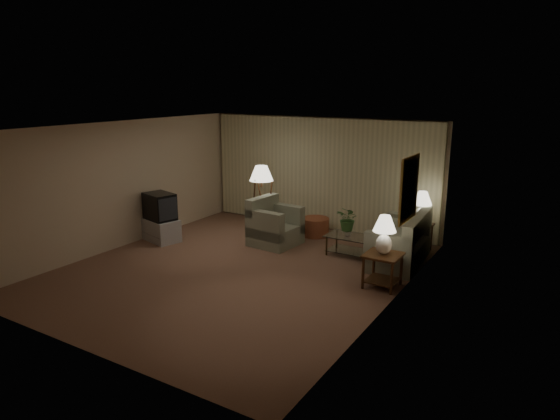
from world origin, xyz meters
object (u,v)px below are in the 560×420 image
object	(u,v)px
side_table_near	(383,264)
crt_tv	(160,206)
side_table_far	(420,233)
table_lamp_near	(384,231)
coffee_table	(354,243)
tv_cabinet	(161,230)
sofa	(399,243)
ottoman	(315,227)
vase	(348,232)
floor_lamp	(262,200)
table_lamp_far	(422,205)
armchair	(275,227)

from	to	relation	value
side_table_near	crt_tv	world-z (taller)	crt_tv
side_table_far	table_lamp_near	distance (m)	2.36
coffee_table	tv_cabinet	bearing A→B (deg)	-162.82
sofa	ottoman	bearing A→B (deg)	-112.53
coffee_table	vase	xyz separation A→B (m)	(-0.15, -0.00, 0.21)
table_lamp_near	tv_cabinet	distance (m)	5.25
tv_cabinet	sofa	bearing A→B (deg)	30.62
table_lamp_near	floor_lamp	bearing A→B (deg)	157.89
coffee_table	ottoman	xyz separation A→B (m)	(-1.34, 0.87, -0.07)
table_lamp_far	floor_lamp	xyz separation A→B (m)	(-3.41, -0.90, -0.13)
armchair	side_table_far	size ratio (longest dim) A/B	1.88
table_lamp_near	coffee_table	bearing A→B (deg)	130.06
table_lamp_near	crt_tv	xyz separation A→B (m)	(-5.20, -0.03, -0.21)
crt_tv	floor_lamp	xyz separation A→B (m)	(1.79, 1.42, 0.07)
side_table_near	coffee_table	xyz separation A→B (m)	(-1.05, 1.25, -0.14)
armchair	coffee_table	world-z (taller)	armchair
sofa	side_table_far	xyz separation A→B (m)	(0.15, 0.93, 0.00)
armchair	table_lamp_near	xyz separation A→B (m)	(2.84, -1.06, 0.60)
ottoman	vase	xyz separation A→B (m)	(1.19, -0.87, 0.27)
tv_cabinet	side_table_near	bearing A→B (deg)	15.66
table_lamp_far	vase	xyz separation A→B (m)	(-1.20, -1.03, -0.52)
tv_cabinet	ottoman	bearing A→B (deg)	52.74
tv_cabinet	crt_tv	size ratio (longest dim) A/B	1.22
sofa	tv_cabinet	bearing A→B (deg)	-78.37
ottoman	vase	bearing A→B (deg)	-35.99
side_table_far	coffee_table	world-z (taller)	side_table_far
crt_tv	table_lamp_far	bearing A→B (deg)	39.32
coffee_table	ottoman	world-z (taller)	ottoman
armchair	floor_lamp	world-z (taller)	floor_lamp
tv_cabinet	floor_lamp	world-z (taller)	floor_lamp
sofa	table_lamp_near	distance (m)	1.49
side_table_near	coffee_table	size ratio (longest dim) A/B	0.52
table_lamp_near	crt_tv	size ratio (longest dim) A/B	0.86
coffee_table	vase	world-z (taller)	vase
tv_cabinet	ottoman	world-z (taller)	tv_cabinet
armchair	ottoman	world-z (taller)	armchair
sofa	crt_tv	bearing A→B (deg)	-78.37
floor_lamp	table_lamp_far	bearing A→B (deg)	14.79
sofa	table_lamp_near	bearing A→B (deg)	2.66
crt_tv	side_table_far	bearing A→B (deg)	39.32
coffee_table	crt_tv	size ratio (longest dim) A/B	1.45
side_table_near	tv_cabinet	xyz separation A→B (m)	(-5.20, -0.03, -0.17)
table_lamp_near	tv_cabinet	xyz separation A→B (m)	(-5.20, -0.03, -0.76)
floor_lamp	side_table_far	bearing A→B (deg)	14.79
table_lamp_far	vase	bearing A→B (deg)	-139.26
coffee_table	ottoman	distance (m)	1.60
table_lamp_near	ottoman	distance (m)	3.29
floor_lamp	ottoman	size ratio (longest dim) A/B	2.63
table_lamp_far	crt_tv	distance (m)	5.70
side_table_far	crt_tv	bearing A→B (deg)	-155.98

